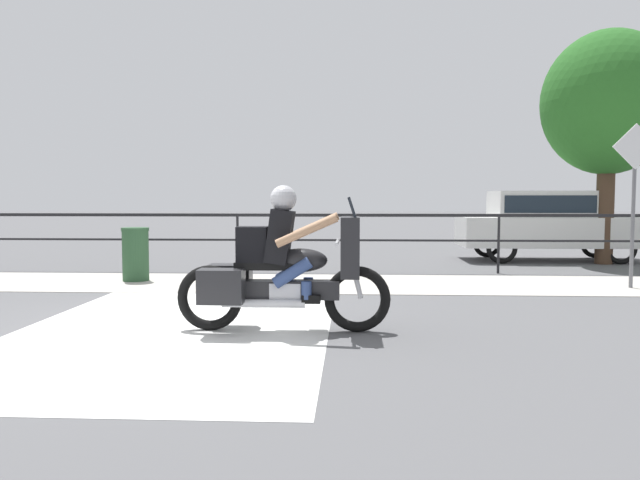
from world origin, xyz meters
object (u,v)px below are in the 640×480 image
Objects in this scene: parked_car at (547,221)px; street_sign at (634,185)px; motorcycle at (283,268)px; tree_behind_sign at (608,104)px; trash_bin at (136,254)px.

street_sign reaches higher than parked_car.
motorcycle is 0.46× the size of tree_behind_sign.
motorcycle is 9.60m from parked_car.
street_sign is 0.52× the size of tree_behind_sign.
trash_bin is 0.18× the size of tree_behind_sign.
parked_car is 1.58× the size of street_sign.
parked_car is 4.44× the size of trash_bin.
parked_car is at bearing 89.80° from street_sign.
motorcycle is at bearing -130.85° from tree_behind_sign.
parked_car is at bearing 56.89° from motorcycle.
motorcycle reaches higher than trash_bin.
parked_car is 4.54m from street_sign.
trash_bin is (-8.34, -4.02, -0.45)m from parked_car.
motorcycle is 0.89× the size of street_sign.
street_sign reaches higher than motorcycle.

